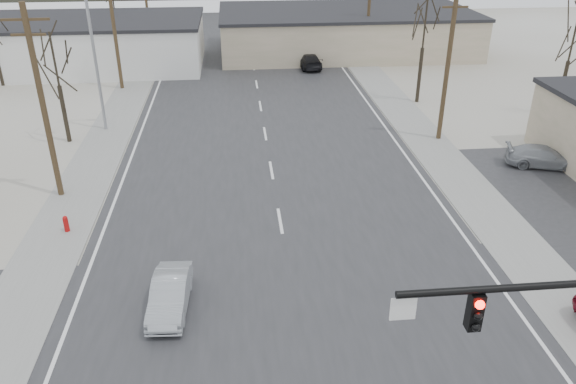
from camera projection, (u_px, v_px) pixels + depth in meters
The scene contains 20 objects.
ground at pixel (299, 330), 20.60m from camera, with size 140.00×140.00×0.00m, color silver.
main_road at pixel (270, 164), 33.89m from camera, with size 18.00×110.00×0.05m, color #29292B.
cross_road at pixel (299, 329), 20.59m from camera, with size 90.00×10.00×0.04m, color #29292B.
sidewalk_left at pixel (107, 139), 37.40m from camera, with size 3.00×90.00×0.06m, color gray.
sidewalk_right at pixel (416, 128), 39.25m from camera, with size 3.00×90.00×0.06m, color gray.
fire_hydrant at pixel (66, 224), 26.60m from camera, with size 0.24×0.24×0.87m.
building_left_far at pixel (85, 43), 53.66m from camera, with size 22.30×12.30×4.50m.
building_right_far at pixel (345, 31), 59.52m from camera, with size 26.30×14.30×4.30m.
upole_left_b at pixel (42, 102), 27.87m from camera, with size 2.20×0.30×10.00m.
upole_left_c at pixel (114, 26), 45.61m from camera, with size 2.20×0.30×10.00m.
upole_right_a at pixel (448, 61), 35.20m from camera, with size 2.20×0.30×10.00m.
upole_right_b at pixel (369, 6), 54.71m from camera, with size 2.20×0.30×10.00m.
streetlight_main at pixel (98, 57), 36.86m from camera, with size 2.40×0.25×9.00m.
tree_left_near at pixel (55, 63), 34.83m from camera, with size 3.30×3.30×7.35m.
tree_right_mid at pixel (425, 25), 42.06m from camera, with size 3.74×3.74×8.33m.
tree_lot at pixel (573, 39), 39.50m from camera, with size 3.52×3.52×7.84m.
sedan_crossing at pixel (170, 294), 21.39m from camera, with size 1.33×3.81×1.26m, color #93989C.
car_far_a at pixel (309, 61), 53.75m from camera, with size 1.91×4.69×1.36m, color black.
car_far_b at pixel (241, 21), 72.29m from camera, with size 1.61×3.99×1.36m, color black.
car_parked_silver at pixel (543, 157), 33.24m from camera, with size 1.73×4.26×1.24m, color gray.
Camera 1 is at (-1.97, -15.94, 13.86)m, focal length 35.00 mm.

